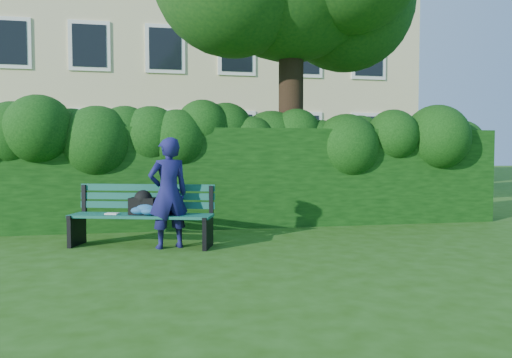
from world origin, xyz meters
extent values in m
plane|color=#224C0E|center=(0.00, 0.00, 0.00)|extent=(80.00, 80.00, 0.00)
cube|color=beige|center=(0.00, 14.00, 6.00)|extent=(16.00, 8.00, 12.00)
cube|color=white|center=(-6.00, 9.98, 2.00)|extent=(1.30, 0.08, 1.60)
cube|color=black|center=(-6.00, 9.94, 2.00)|extent=(1.05, 0.04, 1.35)
cube|color=white|center=(-3.60, 9.98, 2.00)|extent=(1.30, 0.08, 1.60)
cube|color=black|center=(-3.60, 9.94, 2.00)|extent=(1.05, 0.04, 1.35)
cube|color=white|center=(-1.20, 9.98, 2.00)|extent=(1.30, 0.08, 1.60)
cube|color=black|center=(-1.20, 9.94, 2.00)|extent=(1.05, 0.04, 1.35)
cube|color=white|center=(1.20, 9.98, 2.00)|extent=(1.30, 0.08, 1.60)
cube|color=black|center=(1.20, 9.94, 2.00)|extent=(1.05, 0.04, 1.35)
cube|color=white|center=(3.60, 9.98, 2.00)|extent=(1.30, 0.08, 1.60)
cube|color=black|center=(3.60, 9.94, 2.00)|extent=(1.05, 0.04, 1.35)
cube|color=white|center=(6.00, 9.98, 2.00)|extent=(1.30, 0.08, 1.60)
cube|color=black|center=(6.00, 9.94, 2.00)|extent=(1.05, 0.04, 1.35)
cube|color=white|center=(-6.00, 9.98, 4.80)|extent=(1.30, 0.08, 1.60)
cube|color=black|center=(-6.00, 9.94, 4.80)|extent=(1.05, 0.04, 1.35)
cube|color=white|center=(-3.60, 9.98, 4.80)|extent=(1.30, 0.08, 1.60)
cube|color=black|center=(-3.60, 9.94, 4.80)|extent=(1.05, 0.04, 1.35)
cube|color=white|center=(-1.20, 9.98, 4.80)|extent=(1.30, 0.08, 1.60)
cube|color=black|center=(-1.20, 9.94, 4.80)|extent=(1.05, 0.04, 1.35)
cube|color=white|center=(1.20, 9.98, 4.80)|extent=(1.30, 0.08, 1.60)
cube|color=black|center=(1.20, 9.94, 4.80)|extent=(1.05, 0.04, 1.35)
cube|color=white|center=(3.60, 9.98, 4.80)|extent=(1.30, 0.08, 1.60)
cube|color=black|center=(3.60, 9.94, 4.80)|extent=(1.05, 0.04, 1.35)
cube|color=white|center=(6.00, 9.98, 4.80)|extent=(1.30, 0.08, 1.60)
cube|color=black|center=(6.00, 9.94, 4.80)|extent=(1.05, 0.04, 1.35)
cube|color=black|center=(0.00, 2.20, 0.90)|extent=(10.00, 1.00, 1.80)
cylinder|color=black|center=(1.12, 2.67, 2.44)|extent=(0.49, 0.49, 4.88)
sphere|color=#144014|center=(2.42, 3.07, 4.49)|extent=(2.84, 2.84, 2.84)
cube|color=#115644|center=(-1.79, 0.17, 0.45)|extent=(1.99, 0.71, 0.04)
cube|color=#115644|center=(-1.76, 0.29, 0.45)|extent=(1.99, 0.71, 0.04)
cube|color=#115644|center=(-1.72, 0.40, 0.45)|extent=(1.99, 0.71, 0.04)
cube|color=#115644|center=(-1.69, 0.51, 0.45)|extent=(1.99, 0.71, 0.04)
cube|color=#115644|center=(-1.66, 0.59, 0.58)|extent=(1.97, 0.64, 0.10)
cube|color=#115644|center=(-1.66, 0.60, 0.71)|extent=(1.97, 0.64, 0.10)
cube|color=#115644|center=(-1.66, 0.61, 0.84)|extent=(1.97, 0.64, 0.10)
cube|color=black|center=(-2.67, 0.63, 0.22)|extent=(0.21, 0.50, 0.44)
cube|color=black|center=(-2.60, 0.88, 0.65)|extent=(0.08, 0.08, 0.45)
cube|color=black|center=(-2.69, 0.59, 0.44)|extent=(0.18, 0.42, 0.05)
cube|color=black|center=(-0.81, 0.05, 0.22)|extent=(0.21, 0.50, 0.44)
cube|color=black|center=(-0.73, 0.30, 0.65)|extent=(0.08, 0.08, 0.45)
cube|color=black|center=(-0.82, 0.00, 0.44)|extent=(0.18, 0.42, 0.05)
cube|color=white|center=(-2.16, 0.42, 0.48)|extent=(0.21, 0.18, 0.02)
cube|color=black|center=(-1.71, 0.33, 0.59)|extent=(0.43, 0.35, 0.24)
imported|color=#181753|center=(-1.36, 0.17, 0.79)|extent=(0.66, 0.52, 1.58)
camera|label=1|loc=(-1.51, -6.99, 1.36)|focal=35.00mm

